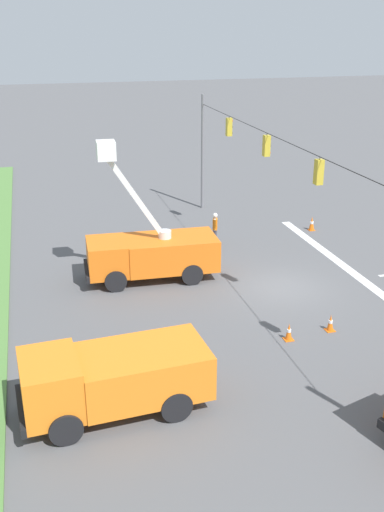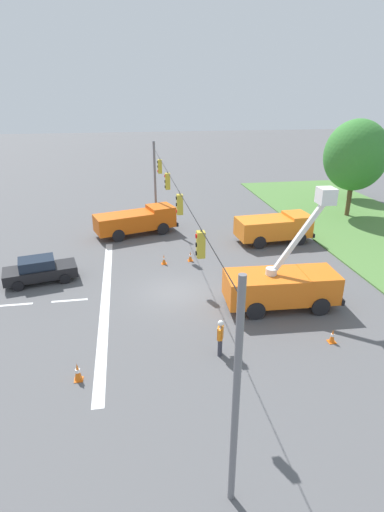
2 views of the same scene
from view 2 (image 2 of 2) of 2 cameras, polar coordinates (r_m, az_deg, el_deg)
name	(u,v)px [view 2 (image 2 of 2)]	position (r m, az deg, el deg)	size (l,w,h in m)	color
ground_plane	(175,292)	(23.65, -2.44, -5.21)	(200.00, 200.00, 0.00)	#565659
lane_markings	(79,300)	(23.72, -15.84, -6.03)	(17.60, 15.25, 0.01)	silver
signal_gantry	(174,218)	(21.90, -2.64, 5.46)	(26.20, 0.33, 7.20)	slate
tree_far_west	(354,163)	(46.77, 22.10, 12.25)	(4.04, 3.88, 6.21)	brown
tree_west	(356,155)	(39.65, 22.35, 13.15)	(5.30, 5.67, 8.80)	brown
utility_truck_bucket_lift	(282,284)	(22.07, 12.77, -3.95)	(2.68, 6.26, 6.57)	orange
utility_truck_support_near	(137,220)	(33.10, -7.88, 5.08)	(4.05, 6.98, 2.16)	#D6560F
utility_truck_support_far	(274,227)	(31.68, 11.67, 4.07)	(2.80, 5.97, 2.16)	orange
sedan_black	(40,270)	(26.34, -20.95, -1.87)	(2.65, 4.58, 1.56)	black
road_worker	(220,336)	(18.01, 4.06, -11.27)	(0.61, 0.37, 1.77)	#383842
traffic_cone_foreground_left	(332,336)	(20.24, 19.42, -10.74)	(0.36, 0.36, 0.68)	orange
traffic_cone_foreground_right	(78,372)	(17.55, -16.01, -15.61)	(0.36, 0.36, 0.83)	orange
traffic_cone_mid_left	(190,256)	(27.78, -0.24, -0.04)	(0.36, 0.36, 0.69)	orange
traffic_cone_mid_right	(164,259)	(27.34, -4.03, -0.48)	(0.36, 0.36, 0.69)	orange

